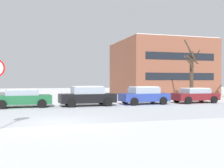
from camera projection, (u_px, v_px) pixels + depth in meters
ground_plane at (58, 122)px, 13.01m from camera, size 120.00×120.00×0.00m
road_surface at (53, 114)px, 15.98m from camera, size 80.00×8.21×0.00m
parked_car_green at (22, 98)px, 20.22m from camera, size 4.24×2.29×1.37m
parked_car_black at (87, 96)px, 21.37m from camera, size 4.42×2.18×1.56m
parked_car_blue at (144, 95)px, 22.90m from camera, size 4.09×2.29×1.50m
parked_car_maroon at (195, 95)px, 24.19m from camera, size 4.14×2.15×1.34m
tree_far_right at (191, 72)px, 27.74m from camera, size 1.52×1.52×6.20m
building_far_right at (160, 68)px, 39.11m from camera, size 11.92×11.32×7.61m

